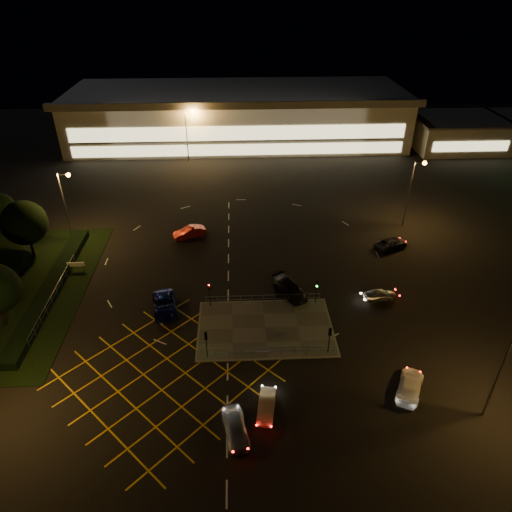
{
  "coord_description": "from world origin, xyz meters",
  "views": [
    {
      "loc": [
        -0.74,
        -38.91,
        32.66
      ],
      "look_at": [
        1.53,
        9.32,
        2.0
      ],
      "focal_mm": 32.0,
      "sensor_mm": 36.0,
      "label": 1
    }
  ],
  "objects_px": {
    "signal_sw": "(206,339)",
    "car_far_dkgrey": "(290,288)",
    "car_near_silver": "(235,427)",
    "signal_nw": "(209,290)",
    "car_right_silver": "(380,295)",
    "signal_ne": "(317,287)",
    "car_circ_red": "(189,232)",
    "signal_se": "(330,335)",
    "car_left_blue": "(165,305)",
    "car_east_grey": "(391,243)",
    "car_approach_white": "(410,386)",
    "car_queue_white": "(266,406)"
  },
  "relations": [
    {
      "from": "signal_nw",
      "to": "car_right_silver",
      "type": "height_order",
      "value": "signal_nw"
    },
    {
      "from": "signal_sw",
      "to": "signal_se",
      "type": "relative_size",
      "value": 1.0
    },
    {
      "from": "car_far_dkgrey",
      "to": "car_circ_red",
      "type": "bearing_deg",
      "value": 103.77
    },
    {
      "from": "car_far_dkgrey",
      "to": "car_near_silver",
      "type": "bearing_deg",
      "value": -137.63
    },
    {
      "from": "car_far_dkgrey",
      "to": "signal_ne",
      "type": "bearing_deg",
      "value": -64.39
    },
    {
      "from": "car_circ_red",
      "to": "car_east_grey",
      "type": "distance_m",
      "value": 28.15
    },
    {
      "from": "car_right_silver",
      "to": "car_far_dkgrey",
      "type": "bearing_deg",
      "value": 75.23
    },
    {
      "from": "signal_se",
      "to": "car_east_grey",
      "type": "bearing_deg",
      "value": -121.86
    },
    {
      "from": "car_approach_white",
      "to": "signal_ne",
      "type": "bearing_deg",
      "value": -35.94
    },
    {
      "from": "car_queue_white",
      "to": "car_east_grey",
      "type": "height_order",
      "value": "car_east_grey"
    },
    {
      "from": "signal_se",
      "to": "car_right_silver",
      "type": "bearing_deg",
      "value": -131.99
    },
    {
      "from": "car_near_silver",
      "to": "car_far_dkgrey",
      "type": "height_order",
      "value": "car_far_dkgrey"
    },
    {
      "from": "signal_se",
      "to": "car_approach_white",
      "type": "relative_size",
      "value": 0.64
    },
    {
      "from": "car_left_blue",
      "to": "car_right_silver",
      "type": "relative_size",
      "value": 1.45
    },
    {
      "from": "car_right_silver",
      "to": "signal_se",
      "type": "bearing_deg",
      "value": 131.73
    },
    {
      "from": "car_right_silver",
      "to": "car_east_grey",
      "type": "height_order",
      "value": "car_east_grey"
    },
    {
      "from": "car_near_silver",
      "to": "car_approach_white",
      "type": "xyz_separation_m",
      "value": [
        15.8,
        3.73,
        -0.06
      ]
    },
    {
      "from": "signal_ne",
      "to": "car_east_grey",
      "type": "bearing_deg",
      "value": 43.79
    },
    {
      "from": "car_left_blue",
      "to": "car_far_dkgrey",
      "type": "bearing_deg",
      "value": -1.33
    },
    {
      "from": "signal_sw",
      "to": "car_near_silver",
      "type": "bearing_deg",
      "value": 106.98
    },
    {
      "from": "signal_nw",
      "to": "car_approach_white",
      "type": "relative_size",
      "value": 0.64
    },
    {
      "from": "car_left_blue",
      "to": "car_circ_red",
      "type": "relative_size",
      "value": 1.18
    },
    {
      "from": "signal_sw",
      "to": "car_approach_white",
      "type": "xyz_separation_m",
      "value": [
        18.51,
        -5.14,
        -1.66
      ]
    },
    {
      "from": "signal_nw",
      "to": "car_left_blue",
      "type": "relative_size",
      "value": 0.58
    },
    {
      "from": "signal_ne",
      "to": "car_circ_red",
      "type": "xyz_separation_m",
      "value": [
        -15.55,
        16.04,
        -1.61
      ]
    },
    {
      "from": "car_near_silver",
      "to": "car_east_grey",
      "type": "relative_size",
      "value": 0.94
    },
    {
      "from": "signal_ne",
      "to": "car_near_silver",
      "type": "distance_m",
      "value": 19.31
    },
    {
      "from": "signal_sw",
      "to": "car_far_dkgrey",
      "type": "xyz_separation_m",
      "value": [
        9.23,
        9.99,
        -1.59
      ]
    },
    {
      "from": "car_right_silver",
      "to": "car_approach_white",
      "type": "relative_size",
      "value": 0.77
    },
    {
      "from": "car_near_silver",
      "to": "car_approach_white",
      "type": "relative_size",
      "value": 0.93
    },
    {
      "from": "car_approach_white",
      "to": "car_east_grey",
      "type": "bearing_deg",
      "value": -75.34
    },
    {
      "from": "car_far_dkgrey",
      "to": "car_circ_red",
      "type": "relative_size",
      "value": 1.16
    },
    {
      "from": "car_near_silver",
      "to": "car_east_grey",
      "type": "xyz_separation_m",
      "value": [
        21.56,
        28.62,
        -0.1
      ]
    },
    {
      "from": "signal_se",
      "to": "car_right_silver",
      "type": "height_order",
      "value": "signal_se"
    },
    {
      "from": "signal_se",
      "to": "car_left_blue",
      "type": "xyz_separation_m",
      "value": [
        -17.06,
        7.56,
        -1.61
      ]
    },
    {
      "from": "signal_sw",
      "to": "car_far_dkgrey",
      "type": "distance_m",
      "value": 13.69
    },
    {
      "from": "signal_sw",
      "to": "signal_ne",
      "type": "xyz_separation_m",
      "value": [
        12.0,
        7.99,
        0.0
      ]
    },
    {
      "from": "car_near_silver",
      "to": "signal_sw",
      "type": "bearing_deg",
      "value": 96.8
    },
    {
      "from": "signal_se",
      "to": "car_east_grey",
      "type": "height_order",
      "value": "signal_se"
    },
    {
      "from": "car_near_silver",
      "to": "car_right_silver",
      "type": "distance_m",
      "value": 24.18
    },
    {
      "from": "car_far_dkgrey",
      "to": "car_left_blue",
      "type": "bearing_deg",
      "value": 161.08
    },
    {
      "from": "signal_ne",
      "to": "car_far_dkgrey",
      "type": "relative_size",
      "value": 0.59
    },
    {
      "from": "signal_nw",
      "to": "car_left_blue",
      "type": "height_order",
      "value": "signal_nw"
    },
    {
      "from": "signal_ne",
      "to": "car_right_silver",
      "type": "height_order",
      "value": "signal_ne"
    },
    {
      "from": "car_right_silver",
      "to": "car_approach_white",
      "type": "height_order",
      "value": "car_approach_white"
    },
    {
      "from": "signal_se",
      "to": "car_left_blue",
      "type": "relative_size",
      "value": 0.58
    },
    {
      "from": "signal_se",
      "to": "car_far_dkgrey",
      "type": "distance_m",
      "value": 10.48
    },
    {
      "from": "car_right_silver",
      "to": "signal_sw",
      "type": "bearing_deg",
      "value": 107.02
    },
    {
      "from": "signal_ne",
      "to": "car_far_dkgrey",
      "type": "distance_m",
      "value": 3.77
    },
    {
      "from": "car_circ_red",
      "to": "car_left_blue",
      "type": "bearing_deg",
      "value": -29.06
    }
  ]
}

